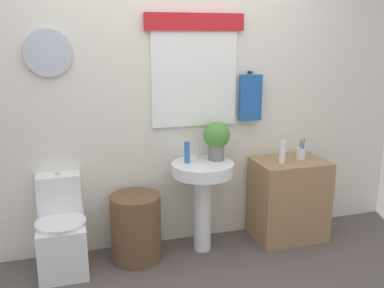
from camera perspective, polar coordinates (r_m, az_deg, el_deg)
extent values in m
cube|color=silver|center=(3.65, -2.80, 6.40)|extent=(4.40, 0.10, 2.60)
cube|color=white|center=(3.62, 0.34, 8.71)|extent=(0.74, 0.03, 0.80)
cube|color=red|center=(3.59, 0.42, 16.01)|extent=(0.84, 0.04, 0.14)
cylinder|color=silver|center=(3.44, -18.66, 11.42)|extent=(0.36, 0.03, 0.36)
cylinder|color=black|center=(3.78, 7.79, 9.48)|extent=(0.02, 0.06, 0.02)
cube|color=#235BA3|center=(3.78, 7.80, 6.13)|extent=(0.20, 0.05, 0.40)
cube|color=white|center=(3.58, -16.88, -12.84)|extent=(0.36, 0.50, 0.40)
cylinder|color=white|center=(3.44, -17.13, -10.06)|extent=(0.38, 0.38, 0.03)
cube|color=white|center=(3.59, -17.31, -6.40)|extent=(0.34, 0.18, 0.33)
cylinder|color=silver|center=(3.54, -17.51, -3.74)|extent=(0.04, 0.04, 0.02)
cylinder|color=brown|center=(3.58, -7.49, -10.98)|extent=(0.41, 0.41, 0.55)
cylinder|color=white|center=(3.68, 1.40, -9.13)|extent=(0.15, 0.15, 0.68)
cylinder|color=white|center=(3.54, 1.44, -3.34)|extent=(0.52, 0.52, 0.10)
cylinder|color=silver|center=(3.62, 0.86, -1.29)|extent=(0.03, 0.03, 0.10)
cube|color=#9E754C|center=(3.98, 12.77, -7.22)|extent=(0.63, 0.44, 0.73)
cylinder|color=#2D6BB7|center=(3.51, -0.66, -1.12)|extent=(0.05, 0.05, 0.18)
cylinder|color=slate|center=(3.61, 3.27, -1.15)|extent=(0.13, 0.13, 0.13)
sphere|color=#4C8E38|center=(3.57, 3.30, 1.24)|extent=(0.23, 0.23, 0.23)
cylinder|color=white|center=(3.75, 11.99, -1.05)|extent=(0.05, 0.05, 0.20)
cylinder|color=silver|center=(3.92, 14.36, -1.25)|extent=(0.08, 0.08, 0.10)
cylinder|color=blue|center=(3.91, 14.66, -0.62)|extent=(0.01, 0.02, 0.18)
cylinder|color=green|center=(3.92, 14.27, -0.55)|extent=(0.02, 0.01, 0.18)
cylinder|color=yellow|center=(3.90, 14.21, -0.65)|extent=(0.02, 0.04, 0.18)
cylinder|color=purple|center=(3.89, 14.51, -0.68)|extent=(0.04, 0.01, 0.18)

